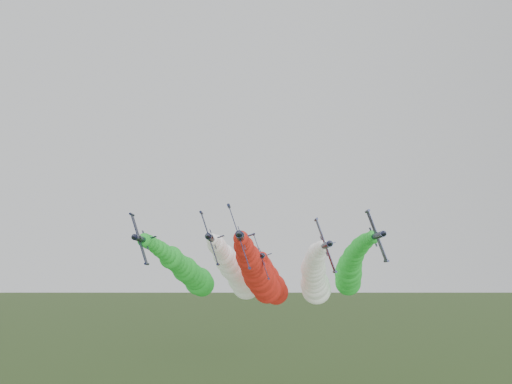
# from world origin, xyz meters

# --- Properties ---
(jet_lead) EXTENTS (10.30, 66.24, 17.04)m
(jet_lead) POSITION_xyz_m (8.26, 30.13, 36.28)
(jet_lead) COLOR black
(jet_lead) RESTS_ON ground
(jet_inner_left) EXTENTS (10.81, 66.75, 17.55)m
(jet_inner_left) POSITION_xyz_m (2.85, 44.73, 36.98)
(jet_inner_left) COLOR black
(jet_inner_left) RESTS_ON ground
(jet_inner_right) EXTENTS (10.84, 66.78, 17.58)m
(jet_inner_right) POSITION_xyz_m (22.32, 44.33, 35.64)
(jet_inner_right) COLOR black
(jet_inner_right) RESTS_ON ground
(jet_outer_left) EXTENTS (10.33, 66.27, 17.07)m
(jet_outer_left) POSITION_xyz_m (-9.88, 48.73, 37.07)
(jet_outer_left) COLOR black
(jet_outer_left) RESTS_ON ground
(jet_outer_right) EXTENTS (10.43, 66.37, 17.17)m
(jet_outer_right) POSITION_xyz_m (31.71, 47.61, 37.52)
(jet_outer_right) COLOR black
(jet_outer_right) RESTS_ON ground
(jet_trail) EXTENTS (10.65, 66.59, 17.39)m
(jet_trail) POSITION_xyz_m (11.68, 60.30, 34.46)
(jet_trail) COLOR black
(jet_trail) RESTS_ON ground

